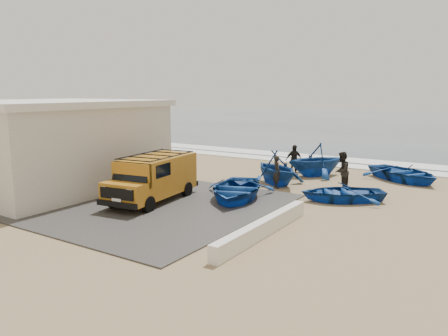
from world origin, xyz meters
The scene contains 16 objects.
ground centered at (0.00, 0.00, 0.00)m, with size 160.00×160.00×0.00m, color #927A55.
slab centered at (-2.00, -2.00, 0.03)m, with size 12.00×10.00×0.05m, color #3F3C39.
ocean centered at (0.00, 56.00, 0.00)m, with size 180.00×88.00×0.01m, color #385166.
surf_line centered at (0.00, 12.00, 0.03)m, with size 180.00×1.60×0.06m, color white.
surf_wash centered at (0.00, 14.50, 0.02)m, with size 180.00×2.20×0.04m, color white.
building centered at (-7.50, -2.00, 2.16)m, with size 8.40×9.40×4.30m.
parapet centered at (5.00, -3.00, 0.28)m, with size 0.35×6.00×0.55m, color silver.
van centered at (-1.18, -1.49, 1.10)m, with size 2.46×4.96×2.04m.
boat_near_left centered at (1.63, 0.73, 0.46)m, with size 3.18×4.45×0.92m, color #124192.
boat_near_right centered at (5.69, 3.03, 0.37)m, with size 2.58×3.61×0.75m, color #124192.
boat_mid_left centered at (1.75, 4.51, 0.88)m, with size 2.90×3.35×1.77m, color #124192.
boat_far_left centered at (2.59, 7.88, 0.94)m, with size 3.07×3.56×1.88m, color #124192.
boat_far_right centered at (7.07, 9.04, 0.45)m, with size 3.07×4.30×0.89m, color #124192.
fisherman_front centered at (2.14, 3.79, 0.81)m, with size 0.59×0.39×1.63m, color black.
fisherman_middle centered at (5.00, 5.00, 0.95)m, with size 0.92×0.72×1.90m, color black.
fisherman_back centered at (1.47, 7.35, 0.88)m, with size 1.03×0.43×1.76m, color black.
Camera 1 is at (11.47, -15.40, 4.75)m, focal length 35.00 mm.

